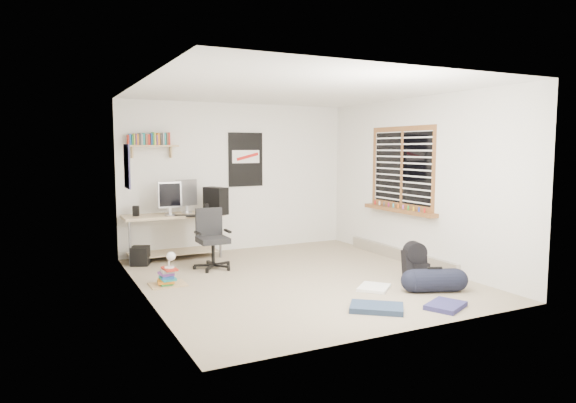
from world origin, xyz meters
name	(u,v)px	position (x,y,z in m)	size (l,w,h in m)	color
floor	(297,279)	(0.00, 0.00, -0.01)	(4.00, 4.50, 0.01)	gray
ceiling	(298,89)	(0.00, 0.00, 2.50)	(4.00, 4.50, 0.01)	white
back_wall	(237,177)	(0.00, 2.25, 1.25)	(4.00, 0.01, 2.50)	silver
left_wall	(143,191)	(-2.00, 0.00, 1.25)	(0.01, 4.50, 2.50)	silver
right_wall	(417,181)	(2.00, 0.00, 1.25)	(0.01, 4.50, 2.50)	silver
desk	(173,236)	(-1.20, 2.00, 0.36)	(1.52, 0.66, 0.69)	tan
monitor_left	(170,204)	(-1.26, 1.84, 0.89)	(0.36, 0.09, 0.40)	#B0B1B6
monitor_right	(187,201)	(-0.96, 2.00, 0.90)	(0.38, 0.09, 0.42)	#ACABB0
pc_tower	(216,201)	(-0.54, 1.81, 0.91)	(0.20, 0.41, 0.43)	black
keyboard	(188,216)	(-1.01, 1.73, 0.70)	(0.44, 0.15, 0.02)	black
speaker_left	(136,211)	(-1.75, 2.00, 0.78)	(0.09, 0.09, 0.17)	black
speaker_right	(207,209)	(-0.66, 1.86, 0.78)	(0.09, 0.09, 0.17)	black
office_chair	(213,235)	(-0.84, 1.04, 0.49)	(0.57, 0.57, 0.88)	black
wall_shelf	(152,146)	(-1.45, 2.14, 1.78)	(0.80, 0.22, 0.24)	tan
poster_back_wall	(246,160)	(0.15, 2.23, 1.55)	(0.62, 0.03, 0.92)	black
poster_left_wall	(127,166)	(-1.99, 1.20, 1.50)	(0.02, 0.42, 0.60)	navy
window	(401,167)	(1.95, 0.30, 1.45)	(0.10, 1.50, 1.26)	brown
baseboard_heater	(399,254)	(1.96, 0.30, 0.09)	(0.08, 2.50, 0.18)	#B7B2A8
backpack	(414,264)	(1.39, -0.73, 0.20)	(0.30, 0.24, 0.39)	black
duffel_bag	(434,281)	(1.20, -1.32, 0.14)	(0.28, 0.28, 0.56)	black
tshirt	(374,288)	(0.61, -0.90, 0.02)	(0.41, 0.35, 0.04)	white
jeans_a	(377,308)	(0.14, -1.60, 0.03)	(0.56, 0.36, 0.06)	navy
jeans_b	(446,306)	(0.87, -1.87, 0.03)	(0.45, 0.33, 0.06)	navy
book_stack	(168,274)	(-1.65, 0.43, 0.15)	(0.46, 0.37, 0.31)	brown
desk_lamp	(169,256)	(-1.63, 0.41, 0.38)	(0.13, 0.21, 0.21)	white
subwoofer	(140,256)	(-1.75, 1.74, 0.14)	(0.25, 0.25, 0.28)	black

